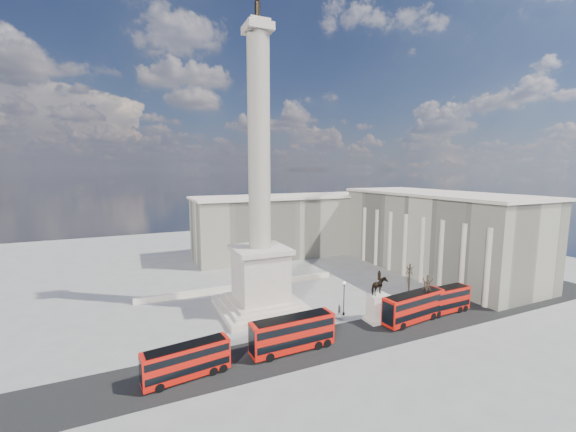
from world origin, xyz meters
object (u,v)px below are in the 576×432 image
(pedestrian_standing, at_px, (394,299))
(equestrian_statue, at_px, (378,304))
(red_bus_d, at_px, (442,300))
(pedestrian_walking, at_px, (339,310))
(nelsons_column, at_px, (260,235))
(victorian_lamp, at_px, (344,295))
(pedestrian_crossing, at_px, (379,312))
(red_bus_c, at_px, (414,307))
(red_bus_b, at_px, (293,333))
(red_bus_a, at_px, (187,361))

(pedestrian_standing, bearing_deg, equestrian_statue, 31.54)
(red_bus_d, xyz_separation_m, pedestrian_walking, (-15.83, 6.53, -1.43))
(pedestrian_walking, bearing_deg, red_bus_d, -30.90)
(nelsons_column, relative_size, pedestrian_walking, 29.81)
(victorian_lamp, bearing_deg, pedestrian_crossing, -29.86)
(equestrian_statue, distance_m, pedestrian_crossing, 2.73)
(red_bus_c, bearing_deg, pedestrian_standing, 64.51)
(red_bus_b, bearing_deg, victorian_lamp, 27.59)
(red_bus_c, relative_size, victorian_lamp, 2.05)
(nelsons_column, bearing_deg, red_bus_a, -132.78)
(victorian_lamp, bearing_deg, pedestrian_walking, 145.24)
(red_bus_c, xyz_separation_m, pedestrian_crossing, (-3.78, 3.79, -1.61))
(red_bus_a, height_order, red_bus_b, red_bus_b)
(red_bus_a, bearing_deg, nelsons_column, 39.68)
(nelsons_column, height_order, red_bus_d, nelsons_column)
(equestrian_statue, bearing_deg, pedestrian_standing, 32.86)
(nelsons_column, bearing_deg, pedestrian_crossing, -33.14)
(red_bus_c, distance_m, red_bus_d, 6.58)
(nelsons_column, height_order, equestrian_statue, nelsons_column)
(red_bus_d, relative_size, pedestrian_crossing, 6.51)
(victorian_lamp, bearing_deg, red_bus_b, -150.54)
(red_bus_a, bearing_deg, pedestrian_walking, 10.08)
(nelsons_column, bearing_deg, red_bus_d, -27.67)
(red_bus_d, bearing_deg, pedestrian_standing, 119.73)
(equestrian_statue, bearing_deg, victorian_lamp, 131.18)
(pedestrian_walking, height_order, pedestrian_standing, pedestrian_walking)
(victorian_lamp, distance_m, pedestrian_standing, 11.43)
(red_bus_d, height_order, pedestrian_walking, red_bus_d)
(red_bus_b, height_order, red_bus_c, red_bus_c)
(equestrian_statue, xyz_separation_m, pedestrian_crossing, (1.24, 1.37, -2.02))
(pedestrian_standing, bearing_deg, red_bus_b, 16.73)
(red_bus_c, distance_m, pedestrian_standing, 7.83)
(victorian_lamp, bearing_deg, red_bus_c, -37.27)
(equestrian_statue, distance_m, pedestrian_standing, 9.12)
(red_bus_a, height_order, victorian_lamp, victorian_lamp)
(nelsons_column, distance_m, pedestrian_walking, 18.00)
(red_bus_c, bearing_deg, equestrian_statue, 147.38)
(equestrian_statue, distance_m, pedestrian_walking, 6.56)
(red_bus_a, bearing_deg, red_bus_c, -5.75)
(pedestrian_crossing, bearing_deg, pedestrian_walking, 22.80)
(red_bus_c, xyz_separation_m, pedestrian_standing, (2.45, 7.26, -1.61))
(red_bus_a, xyz_separation_m, pedestrian_walking, (25.48, 8.10, -1.25))
(red_bus_d, xyz_separation_m, equestrian_statue, (-11.59, 1.94, 0.57))
(red_bus_d, bearing_deg, red_bus_c, -177.33)
(nelsons_column, xyz_separation_m, pedestrian_crossing, (16.49, -10.76, -12.09))
(equestrian_statue, bearing_deg, red_bus_a, -173.26)
(red_bus_b, height_order, equestrian_statue, equestrian_statue)
(red_bus_b, distance_m, red_bus_c, 21.12)
(red_bus_b, relative_size, pedestrian_crossing, 6.96)
(red_bus_b, bearing_deg, red_bus_c, -0.71)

